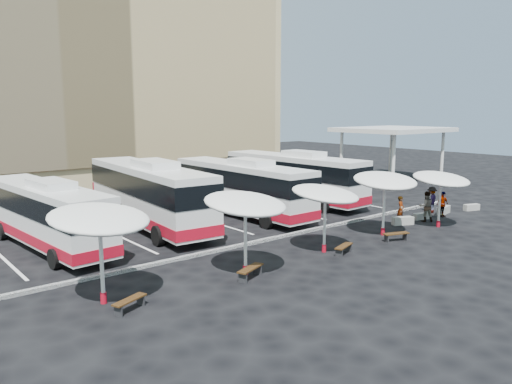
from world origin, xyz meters
TOP-DOWN VIEW (x-y plane):
  - ground at (0.00, 0.00)m, footprint 120.00×120.00m
  - sandstone_building at (0.00, 31.87)m, footprint 42.00×18.25m
  - service_canopy at (24.00, 10.00)m, footprint 10.00×8.00m
  - curb_divider at (0.00, 0.50)m, footprint 34.00×0.25m
  - bay_lines at (0.00, 8.00)m, footprint 24.15×12.00m
  - bus_0 at (-9.76, 6.66)m, footprint 3.30×11.39m
  - bus_1 at (-3.58, 7.50)m, footprint 3.76×13.07m
  - bus_2 at (2.71, 6.62)m, footprint 2.89×12.05m
  - bus_3 at (8.52, 7.76)m, footprint 3.34×12.55m
  - sunshade_0 at (-10.53, -2.30)m, footprint 4.43×4.46m
  - sunshade_1 at (-4.59, -3.09)m, footprint 4.13×4.17m
  - sunshade_2 at (0.52, -2.88)m, footprint 4.19×4.22m
  - sunshade_3 at (5.57, -2.64)m, footprint 4.55×4.58m
  - sunshade_4 at (9.73, -3.58)m, footprint 3.84×3.87m
  - wood_bench_0 at (-10.09, -3.53)m, footprint 1.43×0.85m
  - wood_bench_1 at (-4.72, -3.60)m, footprint 1.59×0.95m
  - wood_bench_2 at (0.99, -3.74)m, footprint 1.48×0.82m
  - wood_bench_3 at (5.01, -3.90)m, footprint 1.51×0.86m
  - conc_bench_0 at (8.59, -1.88)m, footprint 1.37×0.95m
  - conc_bench_1 at (10.78, -1.75)m, footprint 1.12×0.61m
  - conc_bench_2 at (13.49, -1.73)m, footprint 1.40×0.69m
  - conc_bench_3 at (16.05, -2.36)m, footprint 1.21×0.74m
  - passenger_0 at (9.00, -1.40)m, footprint 0.71×0.61m
  - passenger_1 at (10.49, -2.27)m, footprint 1.18×1.14m
  - passenger_2 at (12.52, -2.19)m, footprint 1.04×0.61m
  - passenger_3 at (13.12, -1.01)m, footprint 1.28×0.90m

SIDE VIEW (x-z plane):
  - ground at x=0.00m, z-range 0.00..0.00m
  - bay_lines at x=0.00m, z-range 0.00..0.01m
  - curb_divider at x=0.00m, z-range 0.00..0.15m
  - conc_bench_1 at x=10.78m, z-range 0.00..0.40m
  - conc_bench_3 at x=16.05m, z-range 0.00..0.43m
  - conc_bench_0 at x=8.59m, z-range 0.00..0.49m
  - conc_bench_2 at x=13.49m, z-range 0.00..0.50m
  - wood_bench_0 at x=-10.09m, z-range 0.11..0.54m
  - wood_bench_2 at x=0.99m, z-range 0.12..0.56m
  - wood_bench_3 at x=5.01m, z-range 0.12..0.57m
  - wood_bench_1 at x=-4.72m, z-range 0.13..0.60m
  - passenger_0 at x=9.00m, z-range 0.00..1.66m
  - passenger_2 at x=12.52m, z-range 0.00..1.67m
  - passenger_3 at x=13.12m, z-range 0.00..1.79m
  - passenger_1 at x=10.49m, z-range 0.00..1.91m
  - bus_0 at x=-9.76m, z-range 0.04..3.60m
  - bus_2 at x=2.71m, z-range 0.04..3.86m
  - bus_3 at x=8.52m, z-range 0.04..3.99m
  - bus_1 at x=-3.58m, z-range 0.04..4.14m
  - sunshade_4 at x=9.73m, z-range 1.19..4.58m
  - sunshade_2 at x=0.52m, z-range 1.20..4.62m
  - sunshade_3 at x=5.57m, z-range 1.26..4.87m
  - sunshade_1 at x=-4.59m, z-range 1.27..4.89m
  - sunshade_0 at x=-10.53m, z-range 1.29..4.99m
  - service_canopy at x=24.00m, z-range 2.27..7.47m
  - sandstone_building at x=0.00m, z-range -2.17..27.43m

